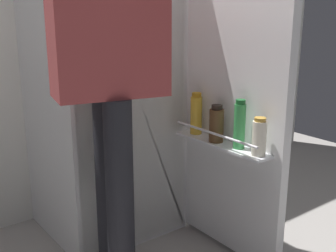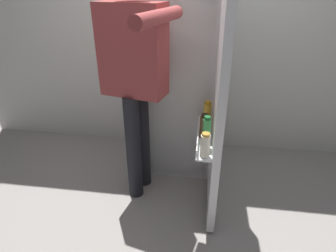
# 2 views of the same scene
# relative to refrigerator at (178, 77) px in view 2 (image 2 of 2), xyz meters

# --- Properties ---
(ground_plane) EXTENTS (5.01, 5.01, 0.00)m
(ground_plane) POSITION_rel_refrigerator_xyz_m (-0.03, -0.52, -0.88)
(ground_plane) COLOR gray
(kitchen_wall) EXTENTS (4.40, 0.10, 2.60)m
(kitchen_wall) POSITION_rel_refrigerator_xyz_m (-0.03, 0.42, 0.42)
(kitchen_wall) COLOR silver
(kitchen_wall) RESTS_ON ground_plane
(refrigerator) EXTENTS (0.73, 1.29, 1.75)m
(refrigerator) POSITION_rel_refrigerator_xyz_m (0.00, 0.00, 0.00)
(refrigerator) COLOR white
(refrigerator) RESTS_ON ground_plane
(person) EXTENTS (0.59, 0.85, 1.77)m
(person) POSITION_rel_refrigerator_xyz_m (-0.26, -0.47, 0.20)
(person) COLOR black
(person) RESTS_ON ground_plane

